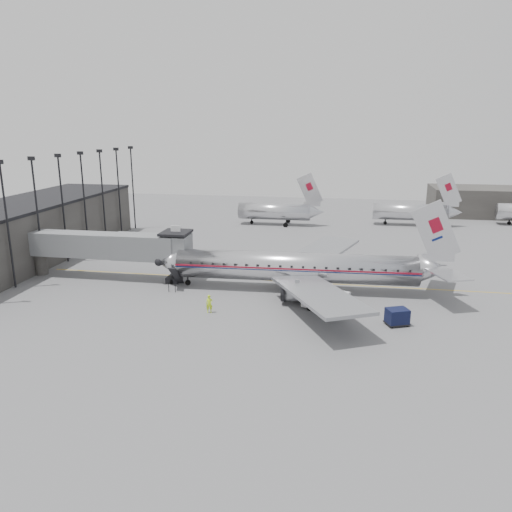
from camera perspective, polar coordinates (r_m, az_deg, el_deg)
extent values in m
plane|color=slate|center=(57.91, -1.73, -4.48)|extent=(160.00, 160.00, 0.00)
cube|color=#393634|center=(79.38, -24.97, 2.45)|extent=(12.00, 46.00, 8.00)
cube|color=#393634|center=(119.50, 26.46, 5.55)|extent=(30.00, 12.00, 6.00)
cube|color=gold|center=(63.03, 2.05, -2.85)|extent=(60.00, 0.15, 0.01)
cube|color=slate|center=(67.68, -19.67, 1.29)|extent=(12.00, 2.80, 3.00)
cube|color=slate|center=(63.75, -12.61, 1.01)|extent=(8.00, 3.00, 3.10)
cube|color=slate|center=(62.71, -9.09, 0.95)|extent=(3.20, 3.60, 3.20)
cube|color=black|center=(62.29, -9.16, 2.65)|extent=(3.40, 3.80, 0.30)
cube|color=white|center=(62.18, -9.18, 3.10)|extent=(1.20, 0.15, 0.80)
cylinder|color=black|center=(63.20, -9.36, -1.67)|extent=(0.56, 0.56, 2.80)
cube|color=black|center=(63.50, -9.32, -2.58)|extent=(1.60, 2.20, 0.70)
cylinder|color=black|center=(62.62, -9.62, -2.89)|extent=(0.30, 0.60, 0.60)
cylinder|color=black|center=(64.42, -9.03, -2.36)|extent=(0.30, 0.60, 0.60)
cylinder|color=#393634|center=(71.21, -23.33, -0.83)|extent=(1.60, 1.60, 2.80)
cube|color=black|center=(60.74, -9.09, -2.25)|extent=(0.90, 3.20, 2.90)
cylinder|color=black|center=(65.45, -26.51, 3.02)|extent=(0.24, 0.24, 15.00)
cylinder|color=black|center=(70.26, -23.66, 4.05)|extent=(0.24, 0.24, 15.00)
cube|color=black|center=(69.41, -24.31, 10.13)|extent=(0.90, 0.25, 0.50)
cylinder|color=black|center=(75.25, -21.18, 4.94)|extent=(0.24, 0.24, 15.00)
cube|color=black|center=(74.45, -21.72, 10.63)|extent=(0.90, 0.25, 0.50)
cylinder|color=black|center=(80.38, -19.00, 5.71)|extent=(0.24, 0.24, 15.00)
cube|color=black|center=(79.63, -19.46, 11.04)|extent=(0.90, 0.25, 0.50)
cylinder|color=black|center=(85.61, -17.09, 6.38)|extent=(0.24, 0.24, 15.00)
cube|color=black|center=(84.92, -17.48, 11.39)|extent=(0.90, 0.25, 0.50)
cylinder|color=black|center=(90.95, -15.39, 6.97)|extent=(0.24, 0.24, 15.00)
cube|color=black|center=(90.29, -15.72, 11.68)|extent=(0.90, 0.25, 0.50)
cylinder|color=black|center=(96.36, -13.88, 7.49)|extent=(0.24, 0.24, 15.00)
cube|color=black|center=(95.74, -14.16, 11.94)|extent=(0.90, 0.25, 0.50)
cylinder|color=silver|center=(97.80, 2.11, 5.11)|extent=(14.00, 3.20, 3.20)
cube|color=silver|center=(96.46, 6.17, 7.54)|extent=(5.17, 0.26, 6.52)
cylinder|color=black|center=(98.88, -0.49, 3.99)|extent=(0.24, 0.24, 1.00)
cylinder|color=silver|center=(101.66, 17.16, 4.83)|extent=(14.00, 3.20, 3.20)
cube|color=silver|center=(102.12, 21.16, 7.04)|extent=(5.17, 0.26, 6.52)
cylinder|color=black|center=(101.55, 14.55, 3.80)|extent=(0.24, 0.24, 1.00)
cylinder|color=black|center=(110.00, 26.96, 3.48)|extent=(0.24, 0.24, 1.00)
cylinder|color=silver|center=(59.03, 4.56, -1.26)|extent=(28.36, 4.60, 3.48)
cone|color=silver|center=(61.78, -9.98, -0.71)|extent=(2.96, 3.59, 3.48)
cone|color=silver|center=(60.24, 19.77, -1.41)|extent=(3.89, 3.46, 3.31)
cube|color=maroon|center=(58.96, 4.56, -1.05)|extent=(28.36, 4.65, 0.17)
cube|color=#091651|center=(59.02, 4.56, -1.25)|extent=(28.36, 4.65, 0.09)
cube|color=silver|center=(59.17, 19.86, 2.62)|extent=(5.78, 0.51, 7.24)
cube|color=gray|center=(67.20, 7.38, 0.41)|extent=(10.39, 15.91, 1.12)
cube|color=gray|center=(50.96, 7.18, -4.31)|extent=(11.31, 15.80, 1.12)
cylinder|color=gray|center=(64.11, 5.21, -1.33)|extent=(3.28, 2.10, 1.98)
cylinder|color=gray|center=(54.78, 4.72, -4.16)|extent=(3.28, 2.10, 1.98)
cylinder|color=black|center=(61.75, -7.80, -2.77)|extent=(0.19, 0.19, 1.22)
cylinder|color=black|center=(61.93, 6.39, -2.63)|extent=(0.24, 0.24, 1.32)
cylinder|color=black|center=(62.00, 6.38, -2.83)|extent=(0.95, 0.37, 0.94)
cylinder|color=black|center=(57.28, 6.26, -4.09)|extent=(0.24, 0.24, 1.32)
cylinder|color=black|center=(57.35, 6.25, -4.31)|extent=(0.95, 0.37, 0.94)
cube|color=#BCBCBE|center=(53.00, 8.61, -5.05)|extent=(3.87, 3.05, 1.98)
cube|color=#BCBCBE|center=(54.06, 6.30, -4.99)|extent=(2.08, 2.24, 1.32)
cube|color=black|center=(53.87, 6.32, -4.43)|extent=(1.66, 1.92, 0.57)
cylinder|color=black|center=(53.43, 6.15, -5.91)|extent=(0.65, 0.45, 0.60)
cylinder|color=black|center=(54.87, 6.95, -5.37)|extent=(0.65, 0.45, 0.60)
cylinder|color=black|center=(52.26, 9.13, -6.51)|extent=(0.65, 0.45, 0.60)
cylinder|color=black|center=(53.73, 9.87, -5.93)|extent=(0.65, 0.45, 0.60)
cube|color=black|center=(51.14, 15.84, -6.59)|extent=(2.47, 2.19, 1.43)
cube|color=black|center=(51.42, 15.78, -7.38)|extent=(2.60, 2.33, 0.12)
cylinder|color=black|center=(50.58, 15.28, -7.79)|extent=(0.33, 0.23, 0.31)
cylinder|color=black|center=(51.33, 16.90, -7.57)|extent=(0.33, 0.23, 0.31)
cylinder|color=black|center=(51.57, 14.65, -7.30)|extent=(0.33, 0.23, 0.31)
cylinder|color=black|center=(52.31, 16.25, -7.09)|extent=(0.33, 0.23, 0.31)
cube|color=silver|center=(55.98, 7.58, -4.14)|extent=(2.34, 1.81, 1.58)
cube|color=black|center=(56.26, 7.55, -4.95)|extent=(2.46, 1.93, 0.14)
cylinder|color=black|center=(55.64, 6.62, -5.22)|extent=(0.34, 0.15, 0.34)
cylinder|color=black|center=(55.67, 8.48, -5.27)|extent=(0.34, 0.15, 0.34)
cylinder|color=black|center=(56.91, 6.63, -4.75)|extent=(0.34, 0.15, 0.34)
cylinder|color=black|center=(56.94, 8.45, -4.80)|extent=(0.34, 0.15, 0.34)
imported|color=#C5F31C|center=(52.57, -5.36, -5.47)|extent=(0.79, 0.61, 1.94)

